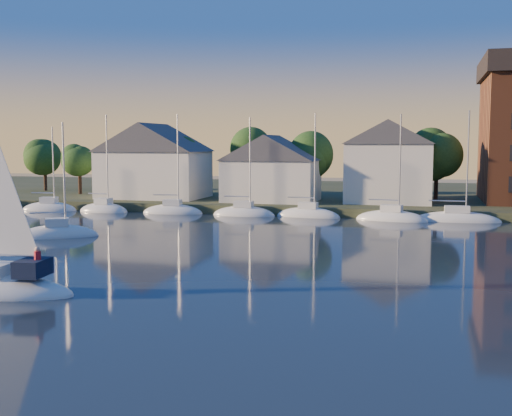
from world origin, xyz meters
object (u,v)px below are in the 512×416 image
(clubhouse_west, at_px, (154,160))
(drifting_sailboat_left, at_px, (58,236))
(clubhouse_centre, at_px, (272,167))
(clubhouse_east, at_px, (389,161))

(clubhouse_west, height_order, drifting_sailboat_left, clubhouse_west)
(clubhouse_centre, relative_size, drifting_sailboat_left, 1.05)
(clubhouse_west, xyz_separation_m, clubhouse_centre, (16.00, -1.00, -0.80))
(clubhouse_centre, relative_size, clubhouse_east, 1.10)
(clubhouse_west, relative_size, clubhouse_east, 1.30)
(clubhouse_centre, bearing_deg, clubhouse_east, 8.13)
(clubhouse_east, bearing_deg, clubhouse_centre, -171.87)
(drifting_sailboat_left, bearing_deg, clubhouse_east, 17.43)
(clubhouse_west, bearing_deg, clubhouse_centre, -3.58)
(clubhouse_west, distance_m, clubhouse_east, 30.02)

